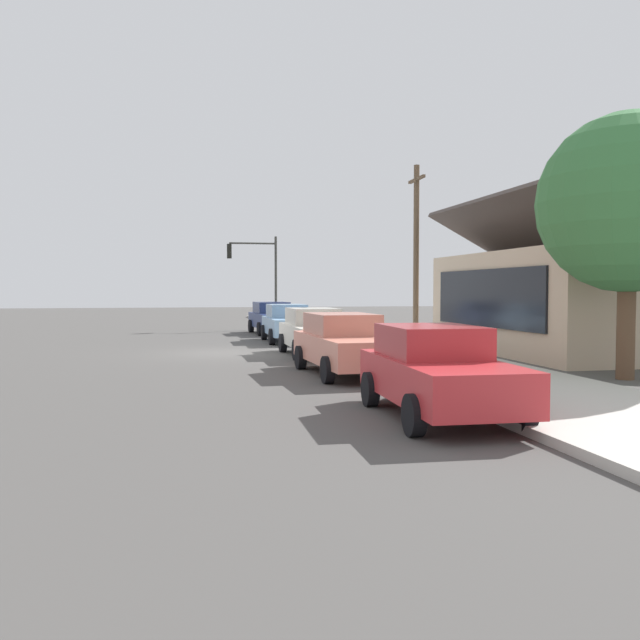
% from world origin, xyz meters
% --- Properties ---
extents(ground_plane, '(120.00, 120.00, 0.00)m').
position_xyz_m(ground_plane, '(0.00, 0.00, 0.00)').
color(ground_plane, '#4C4947').
extents(sidewalk_curb, '(60.00, 4.20, 0.16)m').
position_xyz_m(sidewalk_curb, '(0.00, 5.60, 0.08)').
color(sidewalk_curb, beige).
rests_on(sidewalk_curb, ground).
extents(car_navy, '(4.47, 2.20, 1.59)m').
position_xyz_m(car_navy, '(-9.88, 2.87, 0.81)').
color(car_navy, navy).
rests_on(car_navy, ground).
extents(car_skyblue, '(4.57, 1.97, 1.59)m').
position_xyz_m(car_skyblue, '(-4.54, 2.81, 0.81)').
color(car_skyblue, '#8CB7E0').
rests_on(car_skyblue, ground).
extents(car_ivory, '(4.58, 2.04, 1.59)m').
position_xyz_m(car_ivory, '(1.43, 2.81, 0.81)').
color(car_ivory, silver).
rests_on(car_ivory, ground).
extents(car_coral, '(4.88, 2.19, 1.59)m').
position_xyz_m(car_coral, '(6.60, 2.61, 0.82)').
color(car_coral, '#EA8C75').
rests_on(car_coral, ground).
extents(car_cherry, '(4.40, 2.09, 1.59)m').
position_xyz_m(car_cherry, '(12.69, 2.77, 0.81)').
color(car_cherry, red).
rests_on(car_cherry, ground).
extents(storefront_building, '(10.56, 6.96, 5.43)m').
position_xyz_m(storefront_building, '(2.27, 11.98, 1.91)').
color(storefront_building, '#CCB293').
rests_on(storefront_building, ground).
extents(shade_tree, '(4.43, 4.43, 6.58)m').
position_xyz_m(shade_tree, '(9.00, 9.18, 4.35)').
color(shade_tree, brown).
rests_on(shade_tree, ground).
extents(traffic_light_main, '(0.37, 2.79, 5.20)m').
position_xyz_m(traffic_light_main, '(-13.87, 2.54, 3.49)').
color(traffic_light_main, '#383833').
rests_on(traffic_light_main, ground).
extents(utility_pole_wooden, '(1.80, 0.24, 7.50)m').
position_xyz_m(utility_pole_wooden, '(-3.53, 8.20, 3.93)').
color(utility_pole_wooden, brown).
rests_on(utility_pole_wooden, ground).
extents(fire_hydrant_red, '(0.22, 0.22, 0.71)m').
position_xyz_m(fire_hydrant_red, '(9.70, 4.20, 0.50)').
color(fire_hydrant_red, red).
rests_on(fire_hydrant_red, sidewalk_curb).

